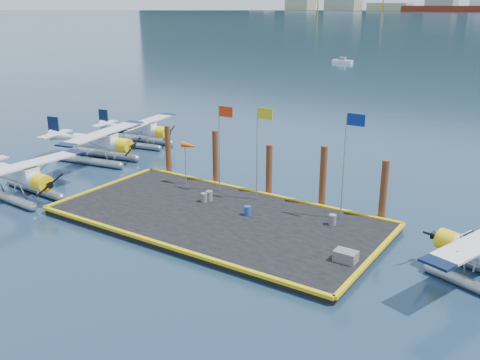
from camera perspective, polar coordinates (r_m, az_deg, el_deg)
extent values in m
plane|color=#182B48|center=(33.14, -2.44, -4.47)|extent=(4000.00, 4000.00, 0.00)
cube|color=black|center=(33.06, -2.44, -4.15)|extent=(20.00, 10.00, 0.40)
cube|color=#581A0C|center=(906.63, 21.69, 16.57)|extent=(150.00, 22.00, 10.00)
cone|color=black|center=(1568.54, 20.71, 16.77)|extent=(1400.00, 1400.00, 520.00)
cylinder|color=gray|center=(40.66, -21.10, -0.90)|extent=(6.07, 0.88, 0.59)
cylinder|color=gray|center=(39.63, -23.67, -1.71)|extent=(6.07, 0.88, 0.59)
cylinder|color=silver|center=(39.58, -22.45, 0.44)|extent=(4.58, 1.29, 1.07)
cube|color=silver|center=(39.00, -22.05, 0.76)|extent=(2.20, 1.18, 0.88)
cube|color=black|center=(38.71, -21.85, 0.96)|extent=(1.41, 1.09, 0.54)
cylinder|color=yellow|center=(37.51, -20.38, -0.26)|extent=(1.03, 1.18, 1.13)
cube|color=black|center=(36.84, -19.65, -0.50)|extent=(0.16, 2.17, 1.10)
cube|color=silver|center=(38.87, -22.13, 1.45)|extent=(1.88, 8.84, 0.12)
cube|color=black|center=(41.10, -17.24, 2.86)|extent=(1.50, 0.95, 0.13)
cylinder|color=gray|center=(48.03, -14.14, 2.66)|extent=(6.37, 1.63, 0.61)
cylinder|color=gray|center=(46.36, -15.83, 1.95)|extent=(6.37, 1.63, 0.61)
cylinder|color=silver|center=(46.71, -14.91, 3.92)|extent=(4.88, 1.88, 1.13)
cube|color=silver|center=(46.25, -14.35, 4.28)|extent=(2.41, 1.47, 0.92)
cube|color=black|center=(46.01, -14.07, 4.50)|extent=(1.59, 1.29, 0.56)
cylinder|color=yellow|center=(45.12, -12.26, 3.62)|extent=(1.20, 1.34, 1.19)
cube|color=black|center=(44.62, -11.35, 3.52)|extent=(0.43, 2.26, 1.15)
cube|color=silver|center=(46.13, -14.40, 4.90)|extent=(3.00, 9.35, 0.12)
cube|color=black|center=(49.56, -11.26, 6.03)|extent=(1.67, 1.16, 0.13)
cube|color=black|center=(42.88, -18.01, 3.57)|extent=(1.67, 1.16, 0.13)
cube|color=black|center=(49.56, -19.28, 5.41)|extent=(1.13, 0.30, 1.74)
cube|color=silver|center=(49.63, -19.11, 4.66)|extent=(1.47, 3.59, 0.10)
cylinder|color=gray|center=(52.49, -10.06, 4.22)|extent=(5.69, 1.39, 0.55)
cylinder|color=gray|center=(50.91, -11.33, 3.70)|extent=(5.69, 1.39, 0.55)
cylinder|color=silver|center=(51.31, -10.60, 5.28)|extent=(4.36, 1.63, 1.01)
cube|color=silver|center=(50.93, -10.11, 5.58)|extent=(2.14, 1.30, 0.82)
cube|color=black|center=(50.73, -9.86, 5.76)|extent=(1.41, 1.14, 0.50)
cylinder|color=yellow|center=(49.99, -8.35, 5.06)|extent=(1.06, 1.19, 1.06)
cube|color=black|center=(49.58, -7.59, 4.98)|extent=(0.36, 2.02, 1.03)
cube|color=silver|center=(50.83, -10.14, 6.08)|extent=(2.59, 8.35, 0.11)
cube|color=black|center=(54.03, -7.77, 6.92)|extent=(1.48, 1.02, 0.12)
cube|color=black|center=(47.73, -12.81, 5.12)|extent=(1.48, 1.02, 0.12)
cube|color=black|center=(53.64, -14.36, 6.49)|extent=(1.01, 0.26, 1.56)
cube|color=silver|center=(53.70, -14.24, 5.86)|extent=(1.28, 3.20, 0.09)
cube|color=black|center=(27.99, 24.19, -6.05)|extent=(1.55, 1.34, 0.51)
cylinder|color=yellow|center=(28.85, 21.31, -6.05)|extent=(1.23, 1.32, 1.08)
cube|color=black|center=(29.21, 19.99, -5.59)|extent=(0.71, 1.98, 1.05)
cube|color=black|center=(24.51, 20.32, -8.29)|extent=(1.59, 1.24, 0.12)
cylinder|color=#5F5E63|center=(35.39, -3.31, -1.70)|extent=(0.47, 0.47, 0.66)
cylinder|color=navy|center=(32.94, 0.80, -3.29)|extent=(0.42, 0.42, 0.59)
cylinder|color=#5F5E63|center=(32.01, 9.83, -4.20)|extent=(0.45, 0.45, 0.63)
cylinder|color=#5F5E63|center=(35.18, -3.86, -1.88)|extent=(0.43, 0.43, 0.60)
cube|color=#5F5E63|center=(27.78, 11.20, -7.97)|extent=(1.15, 0.77, 0.57)
cylinder|color=#9D9CA5|center=(36.34, -2.22, 3.28)|extent=(0.08, 0.08, 6.00)
cube|color=red|center=(35.43, -1.54, 7.30)|extent=(1.10, 0.03, 0.70)
cylinder|color=#9D9CA5|center=(34.71, 1.82, 2.73)|extent=(0.08, 0.08, 6.20)
cube|color=gold|center=(33.80, 2.67, 7.09)|extent=(1.10, 0.03, 0.70)
cylinder|color=#9D9CA5|center=(32.07, 10.99, 1.35)|extent=(0.08, 0.08, 6.50)
cube|color=navy|center=(31.17, 12.25, 6.29)|extent=(1.10, 0.03, 0.70)
cylinder|color=#9D9CA5|center=(38.51, -5.83, 1.75)|extent=(0.07, 0.07, 3.00)
cone|color=#CE540B|center=(37.83, -5.30, 3.66)|extent=(1.40, 0.44, 0.44)
cylinder|color=#4B2715|center=(41.52, -7.67, 3.05)|extent=(0.44, 0.44, 4.00)
cylinder|color=#4B2715|center=(38.79, -2.63, 2.26)|extent=(0.44, 0.44, 4.20)
cylinder|color=#4B2715|center=(36.49, 3.12, 0.87)|extent=(0.44, 0.44, 3.80)
cylinder|color=#4B2715|center=(34.67, 8.83, 0.17)|extent=(0.44, 0.44, 4.30)
cylinder|color=#4B2715|center=(33.37, 15.05, -1.26)|extent=(0.44, 0.44, 4.00)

